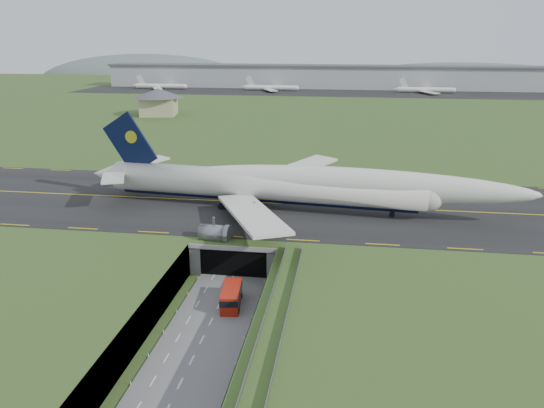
# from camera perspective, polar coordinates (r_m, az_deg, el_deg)

# --- Properties ---
(ground) EXTENTS (900.00, 900.00, 0.00)m
(ground) POSITION_cam_1_polar(r_m,az_deg,el_deg) (88.85, -5.27, -10.02)
(ground) COLOR #335622
(ground) RESTS_ON ground
(airfield_deck) EXTENTS (800.00, 800.00, 6.00)m
(airfield_deck) POSITION_cam_1_polar(r_m,az_deg,el_deg) (87.50, -5.33, -8.29)
(airfield_deck) COLOR gray
(airfield_deck) RESTS_ON ground
(trench_road) EXTENTS (12.00, 75.00, 0.20)m
(trench_road) POSITION_cam_1_polar(r_m,az_deg,el_deg) (82.45, -6.50, -12.35)
(trench_road) COLOR slate
(trench_road) RESTS_ON ground
(taxiway) EXTENTS (800.00, 44.00, 0.18)m
(taxiway) POSITION_cam_1_polar(r_m,az_deg,el_deg) (116.42, -1.61, 0.14)
(taxiway) COLOR black
(taxiway) RESTS_ON airfield_deck
(tunnel_portal) EXTENTS (17.00, 22.30, 6.00)m
(tunnel_portal) POSITION_cam_1_polar(r_m,az_deg,el_deg) (102.27, -3.16, -4.07)
(tunnel_portal) COLOR gray
(tunnel_portal) RESTS_ON ground
(guideway) EXTENTS (3.00, 53.00, 7.05)m
(guideway) POSITION_cam_1_polar(r_m,az_deg,el_deg) (68.04, 0.08, -14.15)
(guideway) COLOR #A8A8A3
(guideway) RESTS_ON ground
(jumbo_jet) EXTENTS (94.42, 60.53, 20.11)m
(jumbo_jet) POSITION_cam_1_polar(r_m,az_deg,el_deg) (110.27, 2.40, 2.01)
(jumbo_jet) COLOR silver
(jumbo_jet) RESTS_ON ground
(shuttle_tram) EXTENTS (3.72, 7.92, 3.12)m
(shuttle_tram) POSITION_cam_1_polar(r_m,az_deg,el_deg) (85.49, -4.40, -9.89)
(shuttle_tram) COLOR #B11D0B
(shuttle_tram) RESTS_ON ground
(service_building) EXTENTS (25.96, 25.96, 12.19)m
(service_building) POSITION_cam_1_polar(r_m,az_deg,el_deg) (251.12, -12.13, 10.93)
(service_building) COLOR tan
(service_building) RESTS_ON ground
(cargo_terminal) EXTENTS (320.00, 67.00, 15.60)m
(cargo_terminal) POSITION_cam_1_polar(r_m,az_deg,el_deg) (377.20, 5.47, 13.50)
(cargo_terminal) COLOR #B2B2B2
(cargo_terminal) RESTS_ON ground
(distant_hills) EXTENTS (700.00, 91.00, 60.00)m
(distant_hills) POSITION_cam_1_polar(r_m,az_deg,el_deg) (510.31, 13.65, 12.16)
(distant_hills) COLOR slate
(distant_hills) RESTS_ON ground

